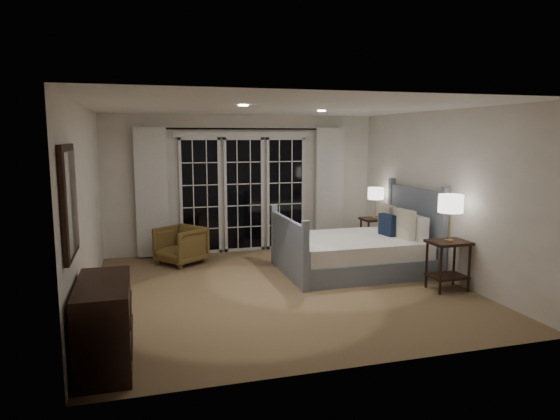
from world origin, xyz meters
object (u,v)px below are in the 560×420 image
object	(u,v)px
nightstand_right	(375,230)
lamp_left	(451,204)
armchair	(181,245)
dresser	(105,324)
bed	(357,251)
nightstand_left	(448,258)
lamp_right	(376,194)

from	to	relation	value
nightstand_right	lamp_left	size ratio (longest dim) A/B	0.99
armchair	dresser	size ratio (longest dim) A/B	0.61
bed	dresser	distance (m)	4.35
nightstand_left	nightstand_right	size ratio (longest dim) A/B	1.09
lamp_left	nightstand_right	bearing A→B (deg)	88.30
armchair	bed	bearing A→B (deg)	28.27
bed	lamp_left	distance (m)	1.72
bed	nightstand_right	bearing A→B (deg)	52.11
lamp_left	lamp_right	bearing A→B (deg)	88.30
nightstand_left	nightstand_right	distance (m)	2.35
lamp_left	dresser	distance (m)	4.65
nightstand_right	armchair	xyz separation A→B (m)	(-3.50, 0.14, -0.11)
nightstand_left	dresser	bearing A→B (deg)	-165.80
nightstand_right	dresser	xyz separation A→B (m)	(-4.50, -3.47, -0.02)
nightstand_right	nightstand_left	bearing A→B (deg)	-91.70
dresser	bed	bearing A→B (deg)	32.99
nightstand_left	lamp_left	bearing A→B (deg)	-14.04
lamp_left	lamp_right	xyz separation A→B (m)	(0.07, 2.35, -0.12)
lamp_right	dresser	bearing A→B (deg)	-142.40
lamp_left	dresser	xyz separation A→B (m)	(-4.43, -1.12, -0.81)
lamp_left	armchair	size ratio (longest dim) A/B	0.93
lamp_left	lamp_right	distance (m)	2.35
armchair	dresser	distance (m)	3.75
bed	lamp_right	size ratio (longest dim) A/B	3.95
bed	nightstand_left	distance (m)	1.48
bed	dresser	size ratio (longest dim) A/B	1.97
nightstand_left	lamp_left	world-z (taller)	lamp_left
nightstand_left	bed	bearing A→B (deg)	122.35
lamp_right	nightstand_right	bearing A→B (deg)	0.00
bed	nightstand_left	world-z (taller)	bed
nightstand_left	dresser	xyz separation A→B (m)	(-4.43, -1.12, -0.06)
lamp_left	armchair	bearing A→B (deg)	144.06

